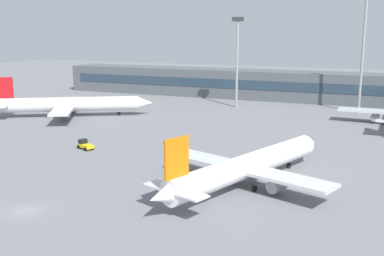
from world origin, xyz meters
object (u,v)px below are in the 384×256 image
(baggage_tug_yellow, at_px, (85,145))
(airplane_near, at_px, (250,165))
(airplane_mid, at_px, (72,104))
(floodlight_tower_west, at_px, (237,56))
(floodlight_tower_east, at_px, (363,47))

(baggage_tug_yellow, bearing_deg, airplane_near, -13.31)
(airplane_mid, xyz_separation_m, floodlight_tower_west, (34.34, 30.00, 11.48))
(baggage_tug_yellow, relative_size, floodlight_tower_west, 0.15)
(airplane_near, distance_m, airplane_mid, 65.94)
(airplane_near, distance_m, floodlight_tower_west, 68.99)
(airplane_mid, height_order, floodlight_tower_east, floodlight_tower_east)
(airplane_mid, relative_size, floodlight_tower_east, 1.23)
(airplane_near, relative_size, floodlight_tower_west, 1.46)
(baggage_tug_yellow, height_order, floodlight_tower_east, floodlight_tower_east)
(airplane_mid, distance_m, baggage_tug_yellow, 34.80)
(airplane_mid, height_order, baggage_tug_yellow, airplane_mid)
(baggage_tug_yellow, height_order, floodlight_tower_west, floodlight_tower_west)
(floodlight_tower_west, bearing_deg, baggage_tug_yellow, -101.77)
(floodlight_tower_east, bearing_deg, airplane_near, -99.07)
(floodlight_tower_west, height_order, floodlight_tower_east, floodlight_tower_east)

